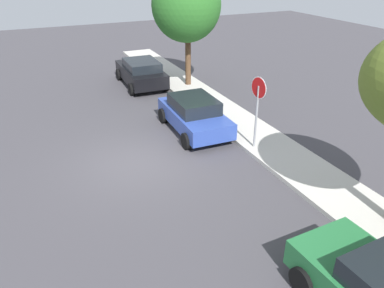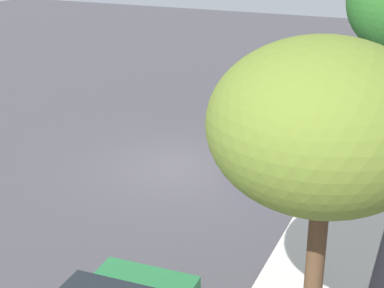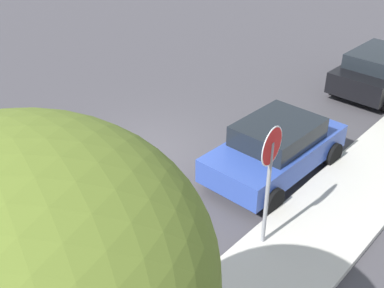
{
  "view_description": "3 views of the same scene",
  "coord_description": "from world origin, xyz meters",
  "px_view_note": "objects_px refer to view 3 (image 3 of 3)",
  "views": [
    {
      "loc": [
        11.27,
        -3.02,
        6.54
      ],
      "look_at": [
        1.53,
        1.44,
        1.1
      ],
      "focal_mm": 35.0,
      "sensor_mm": 36.0,
      "label": 1
    },
    {
      "loc": [
        14.33,
        6.67,
        6.76
      ],
      "look_at": [
        0.71,
        0.69,
        1.07
      ],
      "focal_mm": 55.0,
      "sensor_mm": 36.0,
      "label": 2
    },
    {
      "loc": [
        7.52,
        8.1,
        6.94
      ],
      "look_at": [
        0.2,
        1.63,
        1.09
      ],
      "focal_mm": 45.0,
      "sensor_mm": 36.0,
      "label": 3
    }
  ],
  "objects_px": {
    "parked_car_black": "(381,69)",
    "street_tree_mid_block": "(17,277)",
    "stop_sign": "(270,169)",
    "parked_car_blue": "(276,147)"
  },
  "relations": [
    {
      "from": "parked_car_black",
      "to": "street_tree_mid_block",
      "type": "relative_size",
      "value": 0.81
    },
    {
      "from": "stop_sign",
      "to": "parked_car_blue",
      "type": "relative_size",
      "value": 0.7
    },
    {
      "from": "stop_sign",
      "to": "street_tree_mid_block",
      "type": "bearing_deg",
      "value": 9.94
    },
    {
      "from": "parked_car_blue",
      "to": "parked_car_black",
      "type": "bearing_deg",
      "value": -179.03
    },
    {
      "from": "stop_sign",
      "to": "street_tree_mid_block",
      "type": "distance_m",
      "value": 5.88
    },
    {
      "from": "street_tree_mid_block",
      "to": "stop_sign",
      "type": "bearing_deg",
      "value": -170.06
    },
    {
      "from": "stop_sign",
      "to": "parked_car_blue",
      "type": "height_order",
      "value": "stop_sign"
    },
    {
      "from": "parked_car_black",
      "to": "street_tree_mid_block",
      "type": "height_order",
      "value": "street_tree_mid_block"
    },
    {
      "from": "parked_car_blue",
      "to": "street_tree_mid_block",
      "type": "xyz_separation_m",
      "value": [
        7.86,
        2.27,
        3.27
      ]
    },
    {
      "from": "stop_sign",
      "to": "street_tree_mid_block",
      "type": "height_order",
      "value": "street_tree_mid_block"
    }
  ]
}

